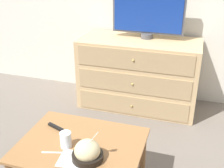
# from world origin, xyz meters

# --- Properties ---
(ground_plane) EXTENTS (12.00, 12.00, 0.00)m
(ground_plane) POSITION_xyz_m (0.00, 0.00, 0.00)
(ground_plane) COLOR #70665B
(dresser) EXTENTS (1.23, 0.57, 0.75)m
(dresser) POSITION_xyz_m (0.07, -0.31, 0.37)
(dresser) COLOR tan
(dresser) RESTS_ON ground_plane
(tv) EXTENTS (0.73, 0.12, 0.51)m
(tv) POSITION_xyz_m (0.12, -0.22, 1.02)
(tv) COLOR #515156
(tv) RESTS_ON dresser
(coffee_table) EXTENTS (0.82, 0.63, 0.40)m
(coffee_table) POSITION_xyz_m (-0.03, -1.65, 0.34)
(coffee_table) COLOR #9E6B3D
(coffee_table) RESTS_ON ground_plane
(takeout_bowl) EXTENTS (0.19, 0.19, 0.19)m
(takeout_bowl) POSITION_xyz_m (0.07, -1.78, 0.45)
(takeout_bowl) COLOR black
(takeout_bowl) RESTS_ON coffee_table
(drink_cup) EXTENTS (0.07, 0.07, 0.11)m
(drink_cup) POSITION_xyz_m (-0.11, -1.71, 0.45)
(drink_cup) COLOR beige
(drink_cup) RESTS_ON coffee_table
(napkin) EXTENTS (0.18, 0.18, 0.00)m
(napkin) POSITION_xyz_m (-0.02, -1.81, 0.40)
(napkin) COLOR white
(napkin) RESTS_ON coffee_table
(knife) EXTENTS (0.19, 0.06, 0.01)m
(knife) POSITION_xyz_m (-0.14, -1.78, 0.40)
(knife) COLOR white
(knife) RESTS_ON coffee_table
(remote_control) EXTENTS (0.14, 0.07, 0.02)m
(remote_control) POSITION_xyz_m (-0.27, -1.53, 0.41)
(remote_control) COLOR black
(remote_control) RESTS_ON coffee_table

